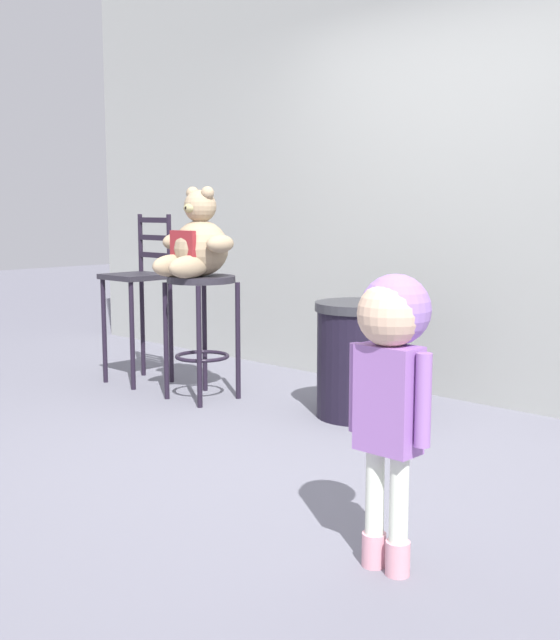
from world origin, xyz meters
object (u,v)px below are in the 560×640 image
object	(u,v)px
child_walking	(391,358)
bar_chair_empty	(140,287)
bar_stool_with_teddy	(202,310)
teddy_bear	(197,244)
trash_bin	(359,359)

from	to	relation	value
child_walking	bar_chair_empty	size ratio (longest dim) A/B	0.86
bar_stool_with_teddy	bar_chair_empty	world-z (taller)	bar_chair_empty
teddy_bear	bar_stool_with_teddy	bearing A→B (deg)	90.00
teddy_bear	child_walking	size ratio (longest dim) A/B	0.55
trash_bin	bar_stool_with_teddy	bearing A→B (deg)	-160.97
bar_stool_with_teddy	trash_bin	size ratio (longest dim) A/B	1.17
teddy_bear	trash_bin	xyz separation A→B (m)	(0.98, 0.37, -0.64)
bar_stool_with_teddy	child_walking	world-z (taller)	child_walking
bar_stool_with_teddy	child_walking	bearing A→B (deg)	-26.85
teddy_bear	trash_bin	distance (m)	1.22
bar_stool_with_teddy	teddy_bear	xyz separation A→B (m)	(0.00, -0.03, 0.41)
child_walking	bar_chair_empty	world-z (taller)	bar_chair_empty
bar_stool_with_teddy	trash_bin	xyz separation A→B (m)	(0.98, 0.34, -0.23)
bar_stool_with_teddy	teddy_bear	world-z (taller)	teddy_bear
teddy_bear	child_walking	world-z (taller)	teddy_bear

